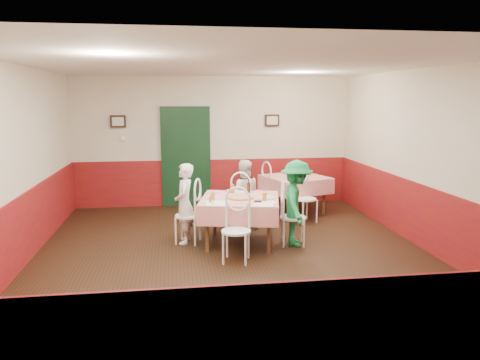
{
  "coord_description": "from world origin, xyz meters",
  "views": [
    {
      "loc": [
        -0.86,
        -6.68,
        2.34
      ],
      "look_at": [
        0.17,
        0.57,
        1.05
      ],
      "focal_mm": 35.0,
      "sensor_mm": 36.0,
      "label": 1
    }
  ],
  "objects": [
    {
      "name": "floor",
      "position": [
        0.0,
        0.0,
        0.0
      ],
      "size": [
        7.0,
        7.0,
        0.0
      ],
      "primitive_type": "plane",
      "color": "black",
      "rests_on": "ground"
    },
    {
      "name": "ceiling",
      "position": [
        0.0,
        0.0,
        2.8
      ],
      "size": [
        7.0,
        7.0,
        0.0
      ],
      "primitive_type": "plane",
      "color": "white",
      "rests_on": "back_wall"
    },
    {
      "name": "back_wall",
      "position": [
        0.0,
        3.5,
        1.4
      ],
      "size": [
        6.0,
        0.1,
        2.8
      ],
      "primitive_type": "cube",
      "color": "beige",
      "rests_on": "ground"
    },
    {
      "name": "front_wall",
      "position": [
        0.0,
        -3.5,
        1.4
      ],
      "size": [
        6.0,
        0.1,
        2.8
      ],
      "primitive_type": "cube",
      "color": "beige",
      "rests_on": "ground"
    },
    {
      "name": "left_wall",
      "position": [
        -3.0,
        0.0,
        1.4
      ],
      "size": [
        0.1,
        7.0,
        2.8
      ],
      "primitive_type": "cube",
      "color": "beige",
      "rests_on": "ground"
    },
    {
      "name": "right_wall",
      "position": [
        3.0,
        0.0,
        1.4
      ],
      "size": [
        0.1,
        7.0,
        2.8
      ],
      "primitive_type": "cube",
      "color": "beige",
      "rests_on": "ground"
    },
    {
      "name": "wainscot_back",
      "position": [
        0.0,
        3.48,
        0.5
      ],
      "size": [
        6.0,
        0.03,
        1.0
      ],
      "primitive_type": "cube",
      "color": "maroon",
      "rests_on": "ground"
    },
    {
      "name": "wainscot_front",
      "position": [
        0.0,
        -3.48,
        0.5
      ],
      "size": [
        6.0,
        0.03,
        1.0
      ],
      "primitive_type": "cube",
      "color": "maroon",
      "rests_on": "ground"
    },
    {
      "name": "wainscot_left",
      "position": [
        -2.98,
        0.0,
        0.5
      ],
      "size": [
        0.03,
        7.0,
        1.0
      ],
      "primitive_type": "cube",
      "color": "maroon",
      "rests_on": "ground"
    },
    {
      "name": "wainscot_right",
      "position": [
        2.98,
        0.0,
        0.5
      ],
      "size": [
        0.03,
        7.0,
        1.0
      ],
      "primitive_type": "cube",
      "color": "maroon",
      "rests_on": "ground"
    },
    {
      "name": "door",
      "position": [
        -0.6,
        3.45,
        1.05
      ],
      "size": [
        0.96,
        0.06,
        2.1
      ],
      "primitive_type": "cube",
      "color": "black",
      "rests_on": "ground"
    },
    {
      "name": "picture_left",
      "position": [
        -2.0,
        3.45,
        1.85
      ],
      "size": [
        0.32,
        0.03,
        0.26
      ],
      "primitive_type": "cube",
      "color": "black",
      "rests_on": "back_wall"
    },
    {
      "name": "picture_right",
      "position": [
        1.3,
        3.45,
        1.85
      ],
      "size": [
        0.32,
        0.03,
        0.26
      ],
      "primitive_type": "cube",
      "color": "black",
      "rests_on": "back_wall"
    },
    {
      "name": "thermostat",
      "position": [
        -1.9,
        3.45,
        1.5
      ],
      "size": [
        0.1,
        0.03,
        0.1
      ],
      "primitive_type": "cube",
      "color": "white",
      "rests_on": "back_wall"
    },
    {
      "name": "main_table",
      "position": [
        0.17,
        0.57,
        0.38
      ],
      "size": [
        1.45,
        1.45,
        0.77
      ],
      "primitive_type": "cube",
      "rotation": [
        0.0,
        0.0,
        -0.21
      ],
      "color": "red",
      "rests_on": "ground"
    },
    {
      "name": "second_table",
      "position": [
        1.59,
        2.45,
        0.38
      ],
      "size": [
        1.43,
        1.43,
        0.77
      ],
      "primitive_type": "cube",
      "rotation": [
        0.0,
        0.0,
        0.34
      ],
      "color": "red",
      "rests_on": "ground"
    },
    {
      "name": "chair_left",
      "position": [
        -0.66,
        0.74,
        0.45
      ],
      "size": [
        0.53,
        0.53,
        0.9
      ],
      "primitive_type": null,
      "rotation": [
        0.0,
        0.0,
        -1.89
      ],
      "color": "white",
      "rests_on": "ground"
    },
    {
      "name": "chair_right",
      "position": [
        1.01,
        0.39,
        0.45
      ],
      "size": [
        0.48,
        0.48,
        0.9
      ],
      "primitive_type": null,
      "rotation": [
        0.0,
        0.0,
        1.43
      ],
      "color": "white",
      "rests_on": "ground"
    },
    {
      "name": "chair_far",
      "position": [
        0.35,
        1.4,
        0.45
      ],
      "size": [
        0.56,
        0.56,
        0.9
      ],
      "primitive_type": null,
      "rotation": [
        0.0,
        0.0,
        2.72
      ],
      "color": "white",
      "rests_on": "ground"
    },
    {
      "name": "chair_near",
      "position": [
        -0.0,
        -0.26,
        0.45
      ],
      "size": [
        0.52,
        0.52,
        0.9
      ],
      "primitive_type": null,
      "rotation": [
        0.0,
        0.0,
        -0.28
      ],
      "color": "white",
      "rests_on": "ground"
    },
    {
      "name": "chair_second_a",
      "position": [
        0.84,
        2.45,
        0.45
      ],
      "size": [
        0.54,
        0.54,
        0.9
      ],
      "primitive_type": null,
      "rotation": [
        0.0,
        0.0,
        -1.23
      ],
      "color": "white",
      "rests_on": "ground"
    },
    {
      "name": "chair_second_b",
      "position": [
        1.59,
        1.7,
        0.45
      ],
      "size": [
        0.54,
        0.54,
        0.9
      ],
      "primitive_type": null,
      "rotation": [
        0.0,
        0.0,
        0.34
      ],
      "color": "white",
      "rests_on": "ground"
    },
    {
      "name": "pizza",
      "position": [
        0.18,
        0.53,
        0.77
      ],
      "size": [
        0.48,
        0.48,
        0.03
      ],
      "primitive_type": "cylinder",
      "rotation": [
        0.0,
        0.0,
        -0.21
      ],
      "color": "#B74723",
      "rests_on": "main_table"
    },
    {
      "name": "plate_left",
      "position": [
        -0.25,
        0.63,
        0.77
      ],
      "size": [
        0.3,
        0.3,
        0.01
      ],
      "primitive_type": "cylinder",
      "rotation": [
        0.0,
        0.0,
        -0.21
      ],
      "color": "white",
      "rests_on": "main_table"
    },
    {
      "name": "plate_right",
      "position": [
        0.6,
        0.5,
        0.77
      ],
      "size": [
        0.3,
        0.3,
        0.01
      ],
      "primitive_type": "cylinder",
      "rotation": [
        0.0,
        0.0,
        -0.21
      ],
      "color": "white",
      "rests_on": "main_table"
    },
    {
      "name": "plate_far",
      "position": [
        0.25,
        0.98,
        0.77
      ],
      "size": [
        0.3,
        0.3,
        0.01
      ],
      "primitive_type": "cylinder",
      "rotation": [
        0.0,
        0.0,
        -0.21
      ],
      "color": "white",
      "rests_on": "main_table"
    },
    {
      "name": "glass_a",
      "position": [
        -0.28,
        0.42,
        0.82
      ],
      "size": [
        0.08,
        0.08,
        0.13
      ],
      "primitive_type": "cylinder",
      "rotation": [
        0.0,
        0.0,
        -0.21
      ],
      "color": "#BF7219",
      "rests_on": "main_table"
    },
    {
      "name": "glass_b",
      "position": [
        0.52,
        0.29,
        0.82
      ],
      "size": [
        0.08,
        0.08,
        0.13
      ],
      "primitive_type": "cylinder",
      "rotation": [
        0.0,
        0.0,
        -0.21
      ],
      "color": "#BF7219",
      "rests_on": "main_table"
    },
    {
      "name": "glass_c",
      "position": [
        0.1,
        1.0,
        0.83
      ],
      "size": [
        0.09,
        0.09,
        0.13
      ],
      "primitive_type": "cylinder",
      "rotation": [
        0.0,
        0.0,
        -0.21
      ],
      "color": "#BF7219",
      "rests_on": "main_table"
    },
    {
      "name": "beer_bottle",
      "position": [
        0.38,
        0.95,
        0.86
      ],
      "size": [
        0.07,
        0.07,
        0.21
      ],
      "primitive_type": "cylinder",
      "rotation": [
        0.0,
        0.0,
        -0.21
      ],
      "color": "#381C0A",
      "rests_on": "main_table"
    },
    {
      "name": "shaker_a",
      "position": [
        -0.3,
        0.22,
        0.81
      ],
      "size": [
        0.04,
        0.04,
        0.09
      ],
      "primitive_type": "cylinder",
      "rotation": [
        0.0,
        0.0,
        -0.21
      ],
      "color": "silver",
      "rests_on": "main_table"
    },
    {
      "name": "shaker_b",
      "position": [
        -0.3,
        0.17,
        0.81
      ],
      "size": [
        0.04,
        0.04,
        0.09
      ],
      "primitive_type": "cylinder",
      "rotation": [
        0.0,
        0.0,
        -0.21
      ],
      "color": "silver",
      "rests_on": "main_table"
    },
    {
      "name": "shaker_c",
      "position": [
        -0.32,
        0.3,
        0.81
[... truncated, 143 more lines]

